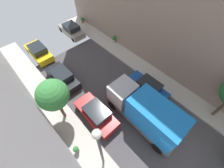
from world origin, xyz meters
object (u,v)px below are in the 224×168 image
(potted_plant_3, at_px, (76,150))
(potted_plant_2, at_px, (114,39))
(parked_car_left_3, at_px, (96,114))
(delivery_truck, at_px, (146,112))
(parked_car_left_5, at_px, (39,52))
(parked_car_left_4, at_px, (62,77))
(street_tree_0, at_px, (53,95))
(lamp_post, at_px, (100,147))
(potted_plant_1, at_px, (83,20))
(parked_car_right_2, at_px, (147,88))
(parked_car_right_3, at_px, (72,30))

(potted_plant_3, bearing_deg, potted_plant_2, 35.21)
(parked_car_left_3, height_order, delivery_truck, delivery_truck)
(parked_car_left_5, bearing_deg, parked_car_left_4, -90.00)
(potted_plant_2, bearing_deg, parked_car_left_4, -171.73)
(street_tree_0, xyz_separation_m, potted_plant_2, (10.45, 4.78, -2.88))
(parked_car_left_5, height_order, lamp_post, lamp_post)
(parked_car_left_3, bearing_deg, potted_plant_1, 58.69)
(delivery_truck, distance_m, potted_plant_1, 17.48)
(delivery_truck, relative_size, potted_plant_2, 7.17)
(lamp_post, bearing_deg, parked_car_left_5, 82.31)
(parked_car_left_5, bearing_deg, street_tree_0, -102.87)
(parked_car_right_2, xyz_separation_m, delivery_truck, (-2.70, -1.79, 1.07))
(parked_car_left_4, xyz_separation_m, potted_plant_2, (8.40, 1.22, -0.07))
(parked_car_left_3, bearing_deg, parked_car_left_4, 90.00)
(parked_car_left_3, height_order, lamp_post, lamp_post)
(parked_car_right_2, relative_size, delivery_truck, 0.64)
(potted_plant_2, xyz_separation_m, lamp_post, (-10.30, -9.91, 3.57))
(parked_car_right_2, bearing_deg, street_tree_0, 156.60)
(delivery_truck, distance_m, potted_plant_2, 11.39)
(parked_car_right_3, xyz_separation_m, potted_plant_2, (3.00, -5.36, -0.07))
(parked_car_right_2, xyz_separation_m, potted_plant_2, (3.00, 8.00, -0.07))
(potted_plant_2, xyz_separation_m, potted_plant_3, (-11.33, -7.99, -0.05))
(parked_car_left_4, relative_size, delivery_truck, 0.64)
(parked_car_left_4, relative_size, parked_car_right_3, 1.00)
(parked_car_left_5, bearing_deg, potted_plant_2, -26.33)
(parked_car_right_3, distance_m, potted_plant_1, 3.16)
(potted_plant_1, relative_size, potted_plant_2, 0.88)
(delivery_truck, bearing_deg, parked_car_left_4, 107.48)
(delivery_truck, bearing_deg, parked_car_right_3, 79.90)
(parked_car_right_2, xyz_separation_m, potted_plant_3, (-8.33, 0.01, -0.12))
(street_tree_0, relative_size, potted_plant_1, 5.68)
(parked_car_left_5, height_order, parked_car_right_3, same)
(street_tree_0, distance_m, potted_plant_3, 4.44)
(delivery_truck, xyz_separation_m, lamp_post, (-4.60, -0.11, 2.44))
(parked_car_right_2, height_order, potted_plant_1, parked_car_right_2)
(parked_car_left_3, xyz_separation_m, parked_car_right_3, (5.40, 12.15, 0.00))
(parked_car_left_4, bearing_deg, potted_plant_3, -113.36)
(parked_car_left_3, height_order, parked_car_right_2, same)
(parked_car_left_4, height_order, lamp_post, lamp_post)
(parked_car_right_3, distance_m, potted_plant_2, 6.14)
(delivery_truck, relative_size, street_tree_0, 1.44)
(parked_car_left_3, height_order, potted_plant_2, parked_car_left_3)
(street_tree_0, bearing_deg, parked_car_left_4, 60.16)
(parked_car_left_3, relative_size, lamp_post, 0.67)
(parked_car_left_3, bearing_deg, parked_car_left_5, 90.00)
(parked_car_left_4, height_order, delivery_truck, delivery_truck)
(parked_car_right_2, bearing_deg, delivery_truck, -146.39)
(potted_plant_2, distance_m, potted_plant_3, 13.87)
(delivery_truck, bearing_deg, street_tree_0, 133.40)
(parked_car_left_4, bearing_deg, street_tree_0, -119.84)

